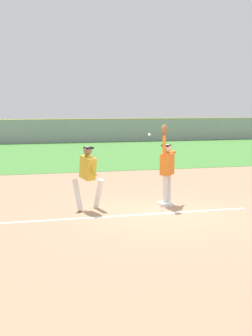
% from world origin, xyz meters
% --- Properties ---
extents(ground_plane, '(70.78, 70.78, 0.00)m').
position_xyz_m(ground_plane, '(0.00, 0.00, 0.00)').
color(ground_plane, tan).
extents(outfield_grass, '(49.35, 15.20, 0.01)m').
position_xyz_m(outfield_grass, '(0.00, 15.13, 0.01)').
color(outfield_grass, '#478438').
rests_on(outfield_grass, ground_plane).
extents(chalk_foul_line, '(12.00, 0.16, 0.01)m').
position_xyz_m(chalk_foul_line, '(-3.62, -0.04, 0.00)').
color(chalk_foul_line, white).
rests_on(chalk_foul_line, ground_plane).
extents(first_base, '(0.40, 0.40, 0.08)m').
position_xyz_m(first_base, '(0.38, 0.86, 0.04)').
color(first_base, white).
rests_on(first_base, ground_plane).
extents(fielder, '(0.70, 0.72, 2.28)m').
position_xyz_m(fielder, '(0.46, 0.99, 1.12)').
color(fielder, silver).
rests_on(fielder, ground_plane).
extents(runner, '(0.88, 0.81, 1.72)m').
position_xyz_m(runner, '(-1.82, 0.83, 1.00)').
color(runner, white).
rests_on(runner, ground_plane).
extents(baseball, '(0.07, 0.07, 0.07)m').
position_xyz_m(baseball, '(-0.01, 1.14, 1.99)').
color(baseball, white).
extents(outfield_fence, '(49.43, 0.08, 1.80)m').
position_xyz_m(outfield_fence, '(0.00, 22.73, 0.90)').
color(outfield_fence, '#93999E').
rests_on(outfield_fence, ground_plane).
extents(parked_car_white, '(4.59, 2.50, 1.25)m').
position_xyz_m(parked_car_white, '(-4.01, 25.60, 0.67)').
color(parked_car_white, white).
rests_on(parked_car_white, ground_plane).
extents(parked_car_black, '(4.54, 2.40, 1.25)m').
position_xyz_m(parked_car_black, '(1.90, 25.55, 0.67)').
color(parked_car_black, black).
rests_on(parked_car_black, ground_plane).
extents(parked_car_red, '(4.43, 2.18, 1.25)m').
position_xyz_m(parked_car_red, '(8.02, 25.79, 0.67)').
color(parked_car_red, '#B21E1E').
rests_on(parked_car_red, ground_plane).
extents(parked_car_blue, '(4.53, 2.37, 1.25)m').
position_xyz_m(parked_car_blue, '(13.72, 25.85, 0.67)').
color(parked_car_blue, '#23389E').
rests_on(parked_car_blue, ground_plane).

